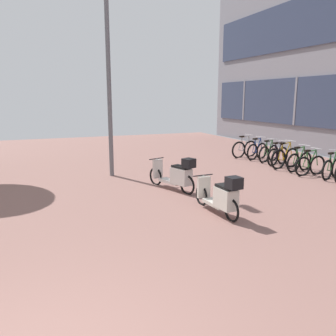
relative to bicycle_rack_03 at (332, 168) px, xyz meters
name	(u,v)px	position (x,y,z in m)	size (l,w,h in m)	color
bicycle_rack_03	(332,168)	(0.00, 0.00, 0.00)	(1.25, 0.52, 0.92)	black
bicycle_rack_04	(310,165)	(-0.28, 0.63, 0.00)	(1.29, 0.48, 0.92)	black
bicycle_rack_05	(299,162)	(-0.16, 1.26, 0.01)	(1.31, 0.48, 0.94)	black
bicycle_rack_06	(285,158)	(-0.25, 1.89, 0.03)	(1.44, 0.48, 1.03)	black
bicycle_rack_07	(278,156)	(-0.06, 2.52, 0.01)	(1.29, 0.52, 0.94)	black
bicycle_rack_08	(269,153)	(0.01, 3.15, 0.01)	(1.26, 0.51, 0.94)	black
bicycle_rack_09	(257,151)	(-0.09, 3.78, 0.01)	(1.27, 0.50, 0.96)	black
bicycle_rack_10	(245,149)	(-0.28, 4.41, 0.03)	(1.38, 0.48, 1.00)	black
scooter_near	(176,175)	(-5.17, 0.46, 0.12)	(0.86, 1.80, 0.99)	black
scooter_mid	(221,196)	(-5.07, -1.76, 0.11)	(0.52, 1.74, 0.97)	black
lamp_post	(108,66)	(-6.39, 2.99, 3.15)	(0.20, 0.52, 6.30)	slate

